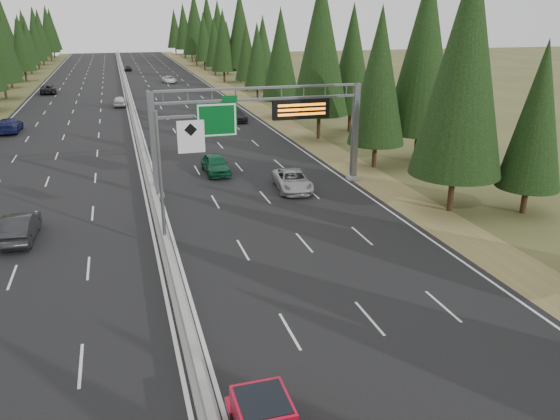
# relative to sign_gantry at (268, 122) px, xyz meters

# --- Properties ---
(road) EXTENTS (32.00, 260.00, 0.08)m
(road) POSITION_rel_sign_gantry_xyz_m (-8.92, 45.12, -5.23)
(road) COLOR black
(road) RESTS_ON ground
(shoulder_right) EXTENTS (3.60, 260.00, 0.06)m
(shoulder_right) POSITION_rel_sign_gantry_xyz_m (8.88, 45.12, -5.24)
(shoulder_right) COLOR olive
(shoulder_right) RESTS_ON ground
(shoulder_left) EXTENTS (3.60, 260.00, 0.06)m
(shoulder_left) POSITION_rel_sign_gantry_xyz_m (-26.72, 45.12, -5.24)
(shoulder_left) COLOR #434821
(shoulder_left) RESTS_ON ground
(median_barrier) EXTENTS (0.70, 260.00, 0.85)m
(median_barrier) POSITION_rel_sign_gantry_xyz_m (-8.92, 45.12, -4.85)
(median_barrier) COLOR gray
(median_barrier) RESTS_ON road
(sign_gantry) EXTENTS (16.75, 0.98, 7.80)m
(sign_gantry) POSITION_rel_sign_gantry_xyz_m (0.00, 0.00, 0.00)
(sign_gantry) COLOR slate
(sign_gantry) RESTS_ON road
(hov_sign_pole) EXTENTS (2.80, 0.50, 8.00)m
(hov_sign_pole) POSITION_rel_sign_gantry_xyz_m (-8.33, -9.92, -0.54)
(hov_sign_pole) COLOR slate
(hov_sign_pole) RESTS_ON road
(tree_row_right) EXTENTS (11.85, 243.76, 18.92)m
(tree_row_right) POSITION_rel_sign_gantry_xyz_m (12.96, 42.06, 3.67)
(tree_row_right) COLOR black
(tree_row_right) RESTS_ON ground
(silver_minivan) EXTENTS (2.97, 5.57, 1.49)m
(silver_minivan) POSITION_rel_sign_gantry_xyz_m (1.61, -1.18, -4.44)
(silver_minivan) COLOR #A1A1A6
(silver_minivan) RESTS_ON road
(car_ahead_green) EXTENTS (2.10, 4.87, 1.64)m
(car_ahead_green) POSITION_rel_sign_gantry_xyz_m (-3.27, 5.12, -4.37)
(car_ahead_green) COLOR #114D30
(car_ahead_green) RESTS_ON road
(car_ahead_dkred) EXTENTS (1.93, 4.64, 1.49)m
(car_ahead_dkred) POSITION_rel_sign_gantry_xyz_m (0.52, 32.18, -4.44)
(car_ahead_dkred) COLOR maroon
(car_ahead_dkred) RESTS_ON road
(car_ahead_dkgrey) EXTENTS (2.33, 5.20, 1.48)m
(car_ahead_dkgrey) POSITION_rel_sign_gantry_xyz_m (3.63, 28.83, -4.45)
(car_ahead_dkgrey) COLOR black
(car_ahead_dkgrey) RESTS_ON road
(car_ahead_white) EXTENTS (2.70, 5.01, 1.34)m
(car_ahead_white) POSITION_rel_sign_gantry_xyz_m (-0.30, 73.70, -4.52)
(car_ahead_white) COLOR white
(car_ahead_white) RESTS_ON road
(car_ahead_far) EXTENTS (1.73, 3.95, 1.33)m
(car_ahead_far) POSITION_rel_sign_gantry_xyz_m (-7.42, 102.37, -4.53)
(car_ahead_far) COLOR black
(car_ahead_far) RESTS_ON road
(car_onc_near) EXTENTS (1.93, 5.00, 1.63)m
(car_onc_near) POSITION_rel_sign_gantry_xyz_m (-17.16, -6.08, -4.38)
(car_onc_near) COLOR black
(car_onc_near) RESTS_ON road
(car_onc_blue) EXTENTS (2.43, 5.73, 1.65)m
(car_onc_blue) POSITION_rel_sign_gantry_xyz_m (-23.02, 29.12, -4.36)
(car_onc_blue) COLOR #161C4E
(car_onc_blue) RESTS_ON road
(car_onc_white) EXTENTS (1.99, 4.49, 1.50)m
(car_onc_white) POSITION_rel_sign_gantry_xyz_m (-10.42, 45.53, -4.44)
(car_onc_white) COLOR silver
(car_onc_white) RESTS_ON road
(car_onc_far) EXTENTS (3.08, 5.84, 1.57)m
(car_onc_far) POSITION_rel_sign_gantry_xyz_m (-22.04, 63.63, -4.41)
(car_onc_far) COLOR black
(car_onc_far) RESTS_ON road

